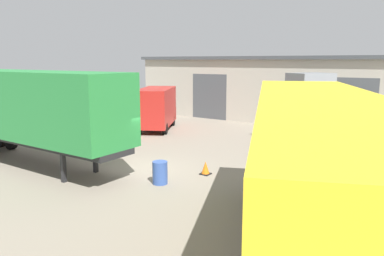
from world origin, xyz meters
name	(u,v)px	position (x,y,z in m)	size (l,w,h in m)	color
ground_plane	(138,170)	(0.00, 0.00, 0.00)	(60.00, 60.00, 0.00)	gray
warehouse_building	(288,88)	(0.00, 17.18, 2.51)	(25.04, 6.88, 5.00)	#B7B2A3
tractor_unit_grey	(312,113)	(4.62, 8.78, 1.89)	(6.71, 5.59, 4.01)	gray
container_trailer_green	(28,106)	(-4.59, -2.13, 2.67)	(11.02, 2.71, 4.23)	#28843D
delivery_van_red	(157,107)	(-5.79, 7.98, 1.52)	(4.18, 5.28, 2.82)	red
container_trailer_black	(319,165)	(8.73, -3.73, 2.55)	(6.89, 11.26, 3.98)	yellow
gravel_pile	(99,116)	(-10.52, 6.91, 0.66)	(2.66, 2.66, 1.31)	#665B4C
oil_drum	(160,173)	(1.94, -0.84, 0.44)	(0.58, 0.58, 0.88)	#33519E
traffic_cone	(205,168)	(2.70, 1.18, 0.25)	(0.40, 0.40, 0.55)	black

